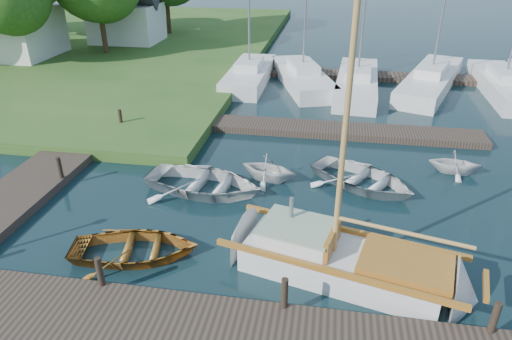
% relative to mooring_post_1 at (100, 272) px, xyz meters
% --- Properties ---
extents(ground, '(160.00, 160.00, 0.00)m').
position_rel_mooring_post_1_xyz_m(ground, '(3.00, 5.00, -0.70)').
color(ground, black).
rests_on(ground, ground).
extents(near_dock, '(18.00, 2.20, 0.30)m').
position_rel_mooring_post_1_xyz_m(near_dock, '(3.00, -1.00, -0.55)').
color(near_dock, black).
rests_on(near_dock, ground).
extents(left_dock, '(2.20, 18.00, 0.30)m').
position_rel_mooring_post_1_xyz_m(left_dock, '(-5.00, 7.00, -0.55)').
color(left_dock, black).
rests_on(left_dock, ground).
extents(far_dock, '(14.00, 1.60, 0.30)m').
position_rel_mooring_post_1_xyz_m(far_dock, '(5.00, 11.50, -0.55)').
color(far_dock, black).
rests_on(far_dock, ground).
extents(pontoon, '(30.00, 1.60, 0.30)m').
position_rel_mooring_post_1_xyz_m(pontoon, '(13.00, 21.00, -0.55)').
color(pontoon, black).
rests_on(pontoon, ground).
extents(mooring_post_1, '(0.16, 0.16, 0.80)m').
position_rel_mooring_post_1_xyz_m(mooring_post_1, '(0.00, 0.00, 0.00)').
color(mooring_post_1, black).
rests_on(mooring_post_1, near_dock).
extents(mooring_post_2, '(0.16, 0.16, 0.80)m').
position_rel_mooring_post_1_xyz_m(mooring_post_2, '(4.50, 0.00, 0.00)').
color(mooring_post_2, black).
rests_on(mooring_post_2, near_dock).
extents(mooring_post_3, '(0.16, 0.16, 0.80)m').
position_rel_mooring_post_1_xyz_m(mooring_post_3, '(9.00, 0.00, 0.00)').
color(mooring_post_3, black).
rests_on(mooring_post_3, near_dock).
extents(mooring_post_4, '(0.16, 0.16, 0.80)m').
position_rel_mooring_post_1_xyz_m(mooring_post_4, '(-4.00, 5.00, 0.00)').
color(mooring_post_4, black).
rests_on(mooring_post_4, left_dock).
extents(mooring_post_5, '(0.16, 0.16, 0.80)m').
position_rel_mooring_post_1_xyz_m(mooring_post_5, '(-4.00, 10.00, 0.00)').
color(mooring_post_5, black).
rests_on(mooring_post_5, left_dock).
extents(sailboat, '(7.41, 3.63, 9.83)m').
position_rel_mooring_post_1_xyz_m(sailboat, '(5.93, 1.75, -0.36)').
color(sailboat, silver).
rests_on(sailboat, ground).
extents(dinghy, '(3.92, 3.13, 0.72)m').
position_rel_mooring_post_1_xyz_m(dinghy, '(0.17, 1.58, -0.34)').
color(dinghy, brown).
rests_on(dinghy, ground).
extents(tender_a, '(4.59, 3.60, 0.86)m').
position_rel_mooring_post_1_xyz_m(tender_a, '(1.09, 5.43, -0.27)').
color(tender_a, silver).
rests_on(tender_a, ground).
extents(tender_b, '(2.49, 2.29, 1.10)m').
position_rel_mooring_post_1_xyz_m(tender_b, '(3.19, 6.62, -0.15)').
color(tender_b, silver).
rests_on(tender_b, ground).
extents(tender_c, '(4.71, 4.38, 0.79)m').
position_rel_mooring_post_1_xyz_m(tender_c, '(6.54, 6.72, -0.30)').
color(tender_c, silver).
rests_on(tender_c, ground).
extents(tender_d, '(2.06, 1.83, 1.00)m').
position_rel_mooring_post_1_xyz_m(tender_d, '(10.00, 8.34, -0.20)').
color(tender_d, silver).
rests_on(tender_d, ground).
extents(marina_boat_0, '(2.23, 7.58, 10.96)m').
position_rel_mooring_post_1_xyz_m(marina_boat_0, '(0.27, 18.86, -0.13)').
color(marina_boat_0, silver).
rests_on(marina_boat_0, ground).
extents(marina_boat_1, '(4.53, 8.09, 9.31)m').
position_rel_mooring_post_1_xyz_m(marina_boat_1, '(3.49, 18.80, -0.14)').
color(marina_boat_1, silver).
rests_on(marina_boat_1, ground).
extents(marina_boat_2, '(2.72, 8.70, 12.37)m').
position_rel_mooring_post_1_xyz_m(marina_boat_2, '(6.66, 18.22, -0.12)').
color(marina_boat_2, silver).
rests_on(marina_boat_2, ground).
extents(marina_boat_3, '(5.39, 9.99, 13.03)m').
position_rel_mooring_post_1_xyz_m(marina_boat_3, '(10.93, 19.49, -0.12)').
color(marina_boat_3, silver).
rests_on(marina_boat_3, ground).
extents(marina_boat_4, '(2.42, 8.64, 9.90)m').
position_rel_mooring_post_1_xyz_m(marina_boat_4, '(14.81, 19.09, -0.14)').
color(marina_boat_4, silver).
rests_on(marina_boat_4, ground).
extents(house_a, '(6.30, 5.00, 6.29)m').
position_rel_mooring_post_1_xyz_m(house_a, '(-17.00, 21.00, 2.26)').
color(house_a, silver).
rests_on(house_a, shore).
extents(house_c, '(5.25, 4.00, 5.28)m').
position_rel_mooring_post_1_xyz_m(house_c, '(-11.00, 27.00, 1.88)').
color(house_c, silver).
rests_on(house_c, shore).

